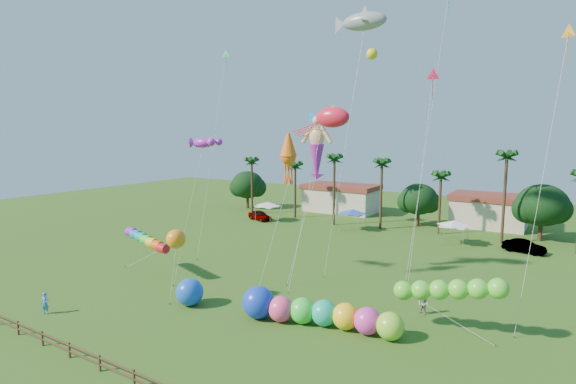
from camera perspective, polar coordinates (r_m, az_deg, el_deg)
The scene contains 23 objects.
ground at distance 31.85m, azimuth -10.10°, elevation -18.39°, with size 160.00×160.00×0.00m, color #285116.
tree_line at distance 67.65m, azimuth 18.13°, elevation -0.93°, with size 69.46×8.91×11.00m.
buildings_row at distance 75.49m, azimuth 14.26°, elevation -1.68°, with size 35.00×7.00×4.00m.
tent_row at distance 63.76m, azimuth 8.01°, elevation -2.52°, with size 31.00×4.00×0.60m.
fence at distance 27.94m, azimuth -19.00°, elevation -21.22°, with size 36.12×0.12×1.00m.
car_a at distance 71.42m, azimuth -3.60°, elevation -2.98°, with size 1.82×4.53×1.54m, color #4C4C54.
car_b at distance 59.12m, azimuth 27.78°, elevation -6.13°, with size 1.58×4.53×1.49m, color #4C4C54.
spectator_a at distance 40.09m, azimuth -28.47°, elevation -12.33°, with size 0.62×0.41×1.70m, color #3781C3.
spectator_b at distance 36.88m, azimuth 16.79°, elevation -13.44°, with size 0.82×0.64×1.70m, color gray.
caterpillar_inflatable at distance 33.51m, azimuth 3.27°, elevation -14.99°, with size 12.00×4.20×2.44m.
blue_ball at distance 37.87m, azimuth -12.37°, elevation -12.31°, with size 2.21×2.21×2.21m, color blue.
rainbow_tube at distance 44.74m, azimuth -17.07°, elevation -6.56°, with size 8.42×2.35×3.66m.
green_worm at distance 33.69m, azimuth 14.43°, elevation -12.01°, with size 9.83×3.86×3.54m.
orange_ball_kite at distance 37.43m, azimuth -14.05°, elevation -5.81°, with size 1.64×1.64×6.14m.
merman_kite at distance 42.55m, azimuth 3.65°, elevation 5.04°, with size 2.56×5.02×14.86m.
fish_kite at distance 41.63m, azimuth 5.67°, elevation 9.41°, with size 4.96×6.36×16.26m.
shark_kite at distance 48.85m, azimuth 9.67°, elevation 20.58°, with size 6.59×8.46×26.07m.
squid_kite at distance 40.29m, azimuth 0.04°, elevation 4.45°, with size 2.17×4.05×13.89m.
lobster_kite at distance 42.50m, azimuth -10.85°, elevation 6.15°, with size 3.77×4.82×13.57m.
delta_kite_red at distance 42.56m, azimuth 17.90°, elevation 13.53°, with size 1.31×3.51×19.47m.
delta_kite_yellow at distance 36.61m, azimuth 31.94°, elevation 16.18°, with size 2.29×3.92×21.06m.
delta_kite_green at distance 50.90m, azimuth -8.02°, elevation 16.20°, with size 2.25×3.75×22.74m.
delta_kite_blue at distance 46.12m, azimuth 19.63°, elevation 21.92°, with size 2.56×3.83×26.92m.
Camera 1 is at (19.42, -21.06, 13.91)m, focal length 28.00 mm.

